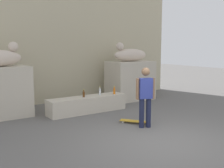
{
  "coord_description": "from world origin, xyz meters",
  "views": [
    {
      "loc": [
        -4.53,
        -4.62,
        2.27
      ],
      "look_at": [
        0.18,
        2.29,
        1.1
      ],
      "focal_mm": 44.66,
      "sensor_mm": 36.0,
      "label": 1
    }
  ],
  "objects_px": {
    "statue_reclining_right": "(130,54)",
    "bottle_orange": "(114,91)",
    "skateboard": "(133,121)",
    "skater": "(145,95)",
    "bottle_brown": "(84,94)",
    "bottle_clear": "(100,92)"
  },
  "relations": [
    {
      "from": "statue_reclining_right",
      "to": "bottle_orange",
      "type": "height_order",
      "value": "statue_reclining_right"
    },
    {
      "from": "statue_reclining_right",
      "to": "skateboard",
      "type": "distance_m",
      "value": 4.06
    },
    {
      "from": "skater",
      "to": "bottle_orange",
      "type": "distance_m",
      "value": 2.41
    },
    {
      "from": "bottle_orange",
      "to": "statue_reclining_right",
      "type": "bearing_deg",
      "value": 35.66
    },
    {
      "from": "skater",
      "to": "bottle_brown",
      "type": "xyz_separation_m",
      "value": [
        -0.6,
        2.44,
        -0.28
      ]
    },
    {
      "from": "bottle_clear",
      "to": "statue_reclining_right",
      "type": "bearing_deg",
      "value": 25.71
    },
    {
      "from": "skateboard",
      "to": "bottle_brown",
      "type": "xyz_separation_m",
      "value": [
        -0.59,
        1.94,
        0.58
      ]
    },
    {
      "from": "skater",
      "to": "skateboard",
      "type": "xyz_separation_m",
      "value": [
        -0.01,
        0.49,
        -0.86
      ]
    },
    {
      "from": "skater",
      "to": "bottle_clear",
      "type": "xyz_separation_m",
      "value": [
        0.04,
        2.43,
        -0.25
      ]
    },
    {
      "from": "bottle_clear",
      "to": "bottle_brown",
      "type": "distance_m",
      "value": 0.64
    },
    {
      "from": "skater",
      "to": "bottle_brown",
      "type": "distance_m",
      "value": 2.52
    },
    {
      "from": "statue_reclining_right",
      "to": "skater",
      "type": "xyz_separation_m",
      "value": [
        -2.12,
        -3.43,
        -0.97
      ]
    },
    {
      "from": "skateboard",
      "to": "bottle_clear",
      "type": "height_order",
      "value": "bottle_clear"
    },
    {
      "from": "statue_reclining_right",
      "to": "bottle_orange",
      "type": "bearing_deg",
      "value": 34.82
    },
    {
      "from": "statue_reclining_right",
      "to": "bottle_clear",
      "type": "height_order",
      "value": "statue_reclining_right"
    },
    {
      "from": "skateboard",
      "to": "bottle_brown",
      "type": "height_order",
      "value": "bottle_brown"
    },
    {
      "from": "bottle_brown",
      "to": "skateboard",
      "type": "bearing_deg",
      "value": -73.21
    },
    {
      "from": "bottle_clear",
      "to": "skater",
      "type": "bearing_deg",
      "value": -90.93
    },
    {
      "from": "bottle_brown",
      "to": "bottle_clear",
      "type": "bearing_deg",
      "value": -0.4
    },
    {
      "from": "bottle_orange",
      "to": "bottle_brown",
      "type": "bearing_deg",
      "value": 174.67
    },
    {
      "from": "bottle_orange",
      "to": "skater",
      "type": "bearing_deg",
      "value": -103.94
    },
    {
      "from": "bottle_orange",
      "to": "skateboard",
      "type": "bearing_deg",
      "value": -107.78
    }
  ]
}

